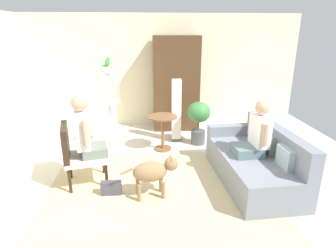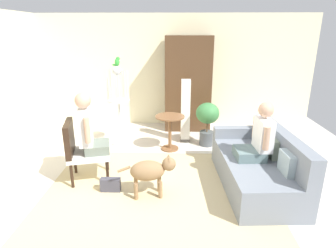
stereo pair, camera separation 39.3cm
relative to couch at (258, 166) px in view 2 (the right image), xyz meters
name	(u,v)px [view 2 (the right image)]	position (x,y,z in m)	size (l,w,h in m)	color
ground_plane	(165,186)	(-1.37, -0.09, -0.30)	(7.29, 7.29, 0.00)	beige
back_wall	(169,71)	(-1.37, 2.97, 0.98)	(6.68, 0.12, 2.55)	beige
area_rug	(157,189)	(-1.46, -0.19, -0.29)	(3.16, 2.54, 0.01)	#C6B284
couch	(258,166)	(0.00, 0.00, 0.00)	(1.01, 1.88, 0.84)	slate
armchair	(80,147)	(-2.63, 0.09, 0.23)	(0.72, 0.68, 0.93)	black
person_on_couch	(259,137)	(-0.04, -0.03, 0.46)	(0.49, 0.54, 0.82)	slate
person_on_armchair	(88,128)	(-2.49, 0.12, 0.52)	(0.49, 0.54, 0.91)	slate
round_end_table	(170,128)	(-1.32, 1.28, 0.14)	(0.55, 0.55, 0.67)	brown
dog	(151,171)	(-1.54, -0.33, 0.08)	(0.79, 0.34, 0.59)	olive
bird_cage_stand	(119,103)	(-2.32, 1.55, 0.54)	(0.43, 0.43, 1.55)	silver
parrot	(117,62)	(-2.30, 1.55, 1.34)	(0.17, 0.10, 0.17)	green
potted_plant	(207,119)	(-0.59, 1.51, 0.25)	(0.45, 0.45, 0.87)	#4C5156
column_lamp	(185,112)	(-1.01, 1.72, 0.33)	(0.20, 0.20, 1.28)	#4C4742
armoire_cabinet	(188,84)	(-0.94, 2.56, 0.74)	(1.02, 0.56, 2.09)	#4C331E
handbag	(111,185)	(-2.13, -0.24, -0.20)	(0.28, 0.10, 0.20)	#3F3F4C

